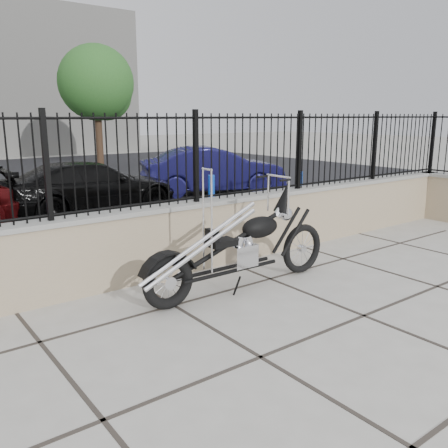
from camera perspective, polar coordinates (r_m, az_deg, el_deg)
name	(u,v)px	position (r m, az deg, el deg)	size (l,w,h in m)	color
ground_plane	(261,357)	(4.45, 4.43, -15.71)	(90.00, 90.00, 0.00)	#99968E
retaining_wall	(133,247)	(6.22, -10.95, -2.68)	(14.00, 0.36, 0.96)	gray
iron_fence	(129,163)	(6.03, -11.39, 7.26)	(14.00, 0.08, 1.20)	black
chopper_motorcycle	(239,228)	(5.75, 1.81, -0.53)	(2.63, 0.46, 1.58)	black
car_black	(92,187)	(11.10, -15.57, 4.35)	(1.59, 3.90, 1.13)	black
car_blue	(213,170)	(13.23, -1.32, 6.49)	(1.37, 3.93, 1.29)	#121140
bollard_b	(212,203)	(8.96, -1.51, 2.59)	(0.13, 0.13, 1.04)	#0E2CD9
bollard_c	(300,191)	(11.01, 9.10, 3.96)	(0.11, 0.11, 0.89)	#0D2DD0
tree_right	(96,79)	(20.57, -15.16, 16.48)	(3.01, 3.01, 5.08)	#382619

